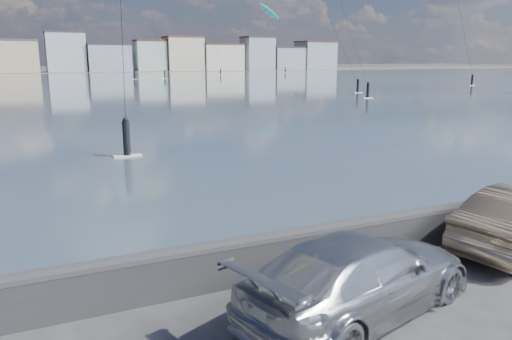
{
  "coord_description": "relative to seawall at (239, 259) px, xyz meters",
  "views": [
    {
      "loc": [
        -3.92,
        -6.64,
        4.83
      ],
      "look_at": [
        1.0,
        4.0,
        2.2
      ],
      "focal_mm": 35.0,
      "sensor_mm": 36.0,
      "label": 1
    }
  ],
  "objects": [
    {
      "name": "bay_water",
      "position": [
        0.0,
        88.8,
        -0.58
      ],
      "size": [
        500.0,
        177.0,
        0.0
      ],
      "primitive_type": "cube",
      "color": "#314A56",
      "rests_on": "ground"
    },
    {
      "name": "far_shore_strip",
      "position": [
        0.0,
        197.3,
        -0.57
      ],
      "size": [
        500.0,
        60.0,
        0.0
      ],
      "primitive_type": "cube",
      "color": "#4C473D",
      "rests_on": "ground"
    },
    {
      "name": "seawall",
      "position": [
        0.0,
        0.0,
        0.0
      ],
      "size": [
        400.0,
        0.36,
        1.08
      ],
      "color": "#28282B",
      "rests_on": "ground"
    },
    {
      "name": "far_buildings",
      "position": [
        1.31,
        183.3,
        5.44
      ],
      "size": [
        240.79,
        13.26,
        14.6
      ],
      "color": "#B2B7C6",
      "rests_on": "ground"
    },
    {
      "name": "car_silver",
      "position": [
        1.6,
        -2.13,
        0.2
      ],
      "size": [
        5.8,
        3.6,
        1.57
      ],
      "primitive_type": "imported",
      "rotation": [
        0.0,
        0.0,
        1.85
      ],
      "color": "#B3B6BB",
      "rests_on": "ground"
    },
    {
      "name": "kitesurfer_2",
      "position": [
        77.24,
        154.99,
        20.11
      ],
      "size": [
        9.61,
        18.27,
        23.97
      ],
      "color": "#19BFBF",
      "rests_on": "ground"
    }
  ]
}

